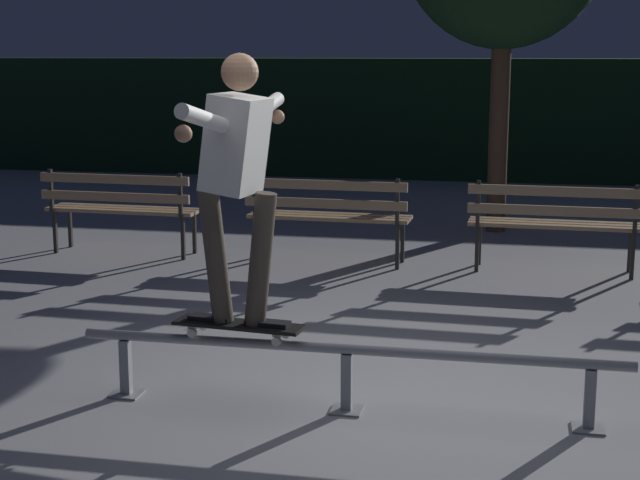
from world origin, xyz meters
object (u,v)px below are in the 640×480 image
Objects in this scene: skateboard at (239,326)px; skateboarder at (237,166)px; park_bench_right_center at (555,218)px; grind_rail at (347,361)px; park_bench_left_center at (328,210)px; park_bench_leftmost at (120,203)px.

skateboarder reaches higher than skateboard.
park_bench_right_center is at bearing 63.56° from skateboarder.
grind_rail is 1.98× the size of park_bench_right_center.
skateboard is 4.33m from park_bench_right_center.
park_bench_leftmost is at bearing 180.00° from park_bench_left_center.
park_bench_leftmost is at bearing 121.68° from skateboard.
grind_rail is 3.97m from park_bench_left_center.
skateboard is 3.88m from park_bench_left_center.
grind_rail is at bearing -51.94° from park_bench_leftmost.
skateboarder is at bearing -6.75° from skateboard.
skateboard is at bearing 173.25° from skateboarder.
grind_rail is 2.05× the size of skateboarder.
park_bench_right_center is (1.29, 3.87, 0.23)m from grind_rail.
skateboard is at bearing -116.48° from park_bench_right_center.
park_bench_leftmost is 4.32m from park_bench_right_center.
skateboarder is 0.97× the size of park_bench_leftmost.
grind_rail is 1.98× the size of park_bench_leftmost.
park_bench_left_center is at bearing 180.00° from park_bench_right_center.
skateboarder is (0.00, -0.00, 0.94)m from skateboard.
skateboarder is at bearing -179.97° from grind_rail.
grind_rail is 4.92m from park_bench_leftmost.
park_bench_right_center is (2.16, 0.00, 0.00)m from park_bench_left_center.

